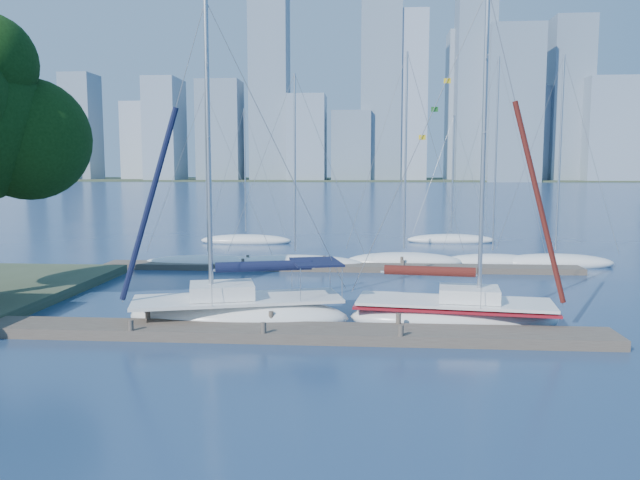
{
  "coord_description": "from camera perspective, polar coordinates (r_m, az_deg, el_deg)",
  "views": [
    {
      "loc": [
        3.74,
        -22.99,
        6.42
      ],
      "look_at": [
        1.7,
        4.0,
        3.3
      ],
      "focal_mm": 35.0,
      "sensor_mm": 36.0,
      "label": 1
    }
  ],
  "objects": [
    {
      "name": "bg_boat_7",
      "position": [
        55.45,
        11.9,
        0.04
      ],
      "size": [
        7.8,
        5.05,
        11.23
      ],
      "rotation": [
        0.0,
        0.0,
        0.42
      ],
      "color": "white",
      "rests_on": "ground"
    },
    {
      "name": "bg_boat_6",
      "position": [
        54.12,
        -6.78,
        -0.01
      ],
      "size": [
        8.11,
        5.21,
        11.78
      ],
      "rotation": [
        0.0,
        0.0,
        -0.42
      ],
      "color": "white",
      "rests_on": "ground"
    },
    {
      "name": "near_dock",
      "position": [
        24.1,
        -4.81,
        -8.39
      ],
      "size": [
        26.0,
        2.0,
        0.4
      ],
      "primitive_type": "cube",
      "color": "#473C34",
      "rests_on": "ground"
    },
    {
      "name": "far_dock",
      "position": [
        39.52,
        1.74,
        -2.5
      ],
      "size": [
        30.0,
        1.8,
        0.36
      ],
      "primitive_type": "cube",
      "color": "#473C34",
      "rests_on": "ground"
    },
    {
      "name": "sailboat_navy",
      "position": [
        26.22,
        -7.53,
        -5.41
      ],
      "size": [
        9.67,
        5.32,
        13.59
      ],
      "rotation": [
        0.0,
        0.0,
        0.27
      ],
      "color": "white",
      "rests_on": "ground"
    },
    {
      "name": "bg_boat_0",
      "position": [
        41.51,
        -10.16,
        -2.08
      ],
      "size": [
        8.92,
        3.4,
        11.69
      ],
      "rotation": [
        0.0,
        0.0,
        -0.14
      ],
      "color": "white",
      "rests_on": "ground"
    },
    {
      "name": "bg_boat_5",
      "position": [
        43.9,
        20.71,
        -1.87
      ],
      "size": [
        7.93,
        4.36,
        13.96
      ],
      "rotation": [
        0.0,
        0.0,
        -0.27
      ],
      "color": "white",
      "rests_on": "ground"
    },
    {
      "name": "bg_boat_4",
      "position": [
        43.18,
        15.49,
        -1.84
      ],
      "size": [
        6.98,
        3.96,
        13.91
      ],
      "rotation": [
        0.0,
        0.0,
        -0.29
      ],
      "color": "white",
      "rests_on": "ground"
    },
    {
      "name": "far_shore",
      "position": [
        343.07,
        3.72,
        5.5
      ],
      "size": [
        800.0,
        100.0,
        1.5
      ],
      "primitive_type": "cube",
      "color": "#38472D",
      "rests_on": "ground"
    },
    {
      "name": "ground",
      "position": [
        24.16,
        -4.8,
        -8.85
      ],
      "size": [
        700.0,
        700.0,
        0.0
      ],
      "primitive_type": "plane",
      "color": "navy",
      "rests_on": "ground"
    },
    {
      "name": "skyline",
      "position": [
        315.25,
        7.67,
        11.62
      ],
      "size": [
        504.41,
        51.31,
        105.71
      ],
      "color": "gray",
      "rests_on": "ground"
    },
    {
      "name": "bg_boat_1",
      "position": [
        40.62,
        -2.27,
        -2.14
      ],
      "size": [
        9.12,
        2.88,
        12.73
      ],
      "rotation": [
        0.0,
        0.0,
        -0.06
      ],
      "color": "white",
      "rests_on": "ground"
    },
    {
      "name": "bg_boat_3",
      "position": [
        41.81,
        7.69,
        -1.89
      ],
      "size": [
        7.85,
        2.93,
        14.25
      ],
      "rotation": [
        0.0,
        0.0,
        -0.05
      ],
      "color": "white",
      "rests_on": "ground"
    },
    {
      "name": "sailboat_maroon",
      "position": [
        26.38,
        12.2,
        -5.24
      ],
      "size": [
        8.8,
        3.82,
        13.94
      ],
      "rotation": [
        0.0,
        0.0,
        -0.12
      ],
      "color": "white",
      "rests_on": "ground"
    }
  ]
}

